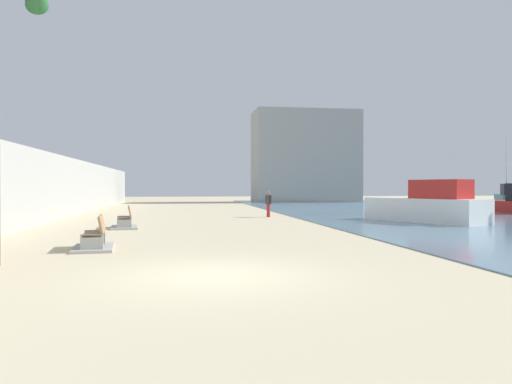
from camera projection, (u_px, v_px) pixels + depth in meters
name	position (u px, v px, depth m)	size (l,w,h in m)	color
ground_plane	(191.00, 219.00, 27.86)	(120.00, 120.00, 0.00)	#C6B793
seawall	(52.00, 187.00, 26.70)	(0.80, 64.00, 3.56)	#9E9E99
bench_near	(95.00, 241.00, 14.31)	(1.31, 2.20, 0.98)	#9E9E99
bench_far	(125.00, 223.00, 21.52)	(1.31, 2.20, 0.98)	#9E9E99
person_walking	(268.00, 202.00, 29.22)	(0.34, 0.45, 1.54)	#B22D33
boat_far_right	(427.00, 206.00, 24.76)	(4.40, 6.58, 2.12)	white
boat_nearest	(507.00, 197.00, 47.79)	(4.41, 6.42, 6.56)	#337060
harbor_building	(305.00, 157.00, 57.59)	(12.00, 6.00, 10.56)	#9E9E99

